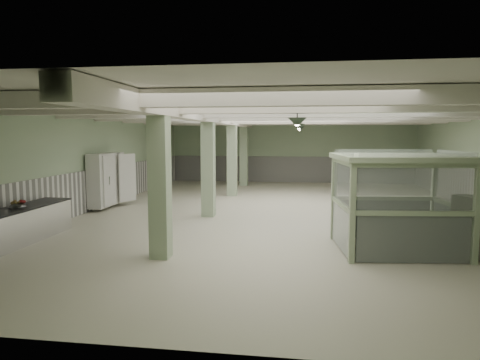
# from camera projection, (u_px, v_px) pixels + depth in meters

# --- Properties ---
(floor) EXTENTS (20.00, 20.00, 0.00)m
(floor) POSITION_uv_depth(u_px,v_px,m) (283.00, 213.00, 15.22)
(floor) COLOR beige
(floor) RESTS_ON ground
(ceiling) EXTENTS (14.00, 20.00, 0.02)m
(ceiling) POSITION_uv_depth(u_px,v_px,m) (284.00, 111.00, 14.84)
(ceiling) COLOR white
(ceiling) RESTS_ON wall_back
(wall_back) EXTENTS (14.00, 0.02, 3.60)m
(wall_back) POSITION_uv_depth(u_px,v_px,m) (291.00, 151.00, 24.87)
(wall_back) COLOR #A8BF99
(wall_back) RESTS_ON floor
(wall_front) EXTENTS (14.00, 0.02, 3.60)m
(wall_front) POSITION_uv_depth(u_px,v_px,m) (250.00, 215.00, 5.19)
(wall_front) COLOR #A8BF99
(wall_front) RESTS_ON floor
(wall_left) EXTENTS (0.02, 20.00, 3.60)m
(wall_left) POSITION_uv_depth(u_px,v_px,m) (97.00, 161.00, 16.02)
(wall_left) COLOR #A8BF99
(wall_left) RESTS_ON floor
(wainscot_left) EXTENTS (0.05, 19.90, 1.50)m
(wainscot_left) POSITION_uv_depth(u_px,v_px,m) (98.00, 188.00, 16.13)
(wainscot_left) COLOR white
(wainscot_left) RESTS_ON floor
(wainscot_back) EXTENTS (13.90, 0.05, 1.50)m
(wainscot_back) POSITION_uv_depth(u_px,v_px,m) (291.00, 169.00, 24.96)
(wainscot_back) COLOR white
(wainscot_back) RESTS_ON floor
(girder) EXTENTS (0.45, 19.90, 0.40)m
(girder) POSITION_uv_depth(u_px,v_px,m) (214.00, 117.00, 15.22)
(girder) COLOR silver
(girder) RESTS_ON ceiling
(beam_a) EXTENTS (13.90, 0.35, 0.32)m
(beam_a) POSITION_uv_depth(u_px,v_px,m) (267.00, 97.00, 7.48)
(beam_a) COLOR silver
(beam_a) RESTS_ON ceiling
(beam_b) EXTENTS (13.90, 0.35, 0.32)m
(beam_b) POSITION_uv_depth(u_px,v_px,m) (276.00, 106.00, 9.94)
(beam_b) COLOR silver
(beam_b) RESTS_ON ceiling
(beam_c) EXTENTS (13.90, 0.35, 0.32)m
(beam_c) POSITION_uv_depth(u_px,v_px,m) (281.00, 112.00, 12.40)
(beam_c) COLOR silver
(beam_c) RESTS_ON ceiling
(beam_d) EXTENTS (13.90, 0.35, 0.32)m
(beam_d) POSITION_uv_depth(u_px,v_px,m) (284.00, 116.00, 14.86)
(beam_d) COLOR silver
(beam_d) RESTS_ON ceiling
(beam_e) EXTENTS (13.90, 0.35, 0.32)m
(beam_e) POSITION_uv_depth(u_px,v_px,m) (287.00, 119.00, 17.32)
(beam_e) COLOR silver
(beam_e) RESTS_ON ceiling
(beam_f) EXTENTS (13.90, 0.35, 0.32)m
(beam_f) POSITION_uv_depth(u_px,v_px,m) (289.00, 121.00, 19.78)
(beam_f) COLOR silver
(beam_f) RESTS_ON ceiling
(beam_g) EXTENTS (13.90, 0.35, 0.32)m
(beam_g) POSITION_uv_depth(u_px,v_px,m) (290.00, 122.00, 22.24)
(beam_g) COLOR silver
(beam_g) RESTS_ON ceiling
(column_a) EXTENTS (0.42, 0.42, 3.60)m
(column_a) POSITION_uv_depth(u_px,v_px,m) (160.00, 178.00, 9.48)
(column_a) COLOR #A2B995
(column_a) RESTS_ON floor
(column_b) EXTENTS (0.42, 0.42, 3.60)m
(column_b) POSITION_uv_depth(u_px,v_px,m) (208.00, 164.00, 14.40)
(column_b) COLOR #A2B995
(column_b) RESTS_ON floor
(column_c) EXTENTS (0.42, 0.42, 3.60)m
(column_c) POSITION_uv_depth(u_px,v_px,m) (232.00, 156.00, 19.32)
(column_c) COLOR #A2B995
(column_c) RESTS_ON floor
(column_d) EXTENTS (0.42, 0.42, 3.60)m
(column_d) POSITION_uv_depth(u_px,v_px,m) (244.00, 153.00, 23.26)
(column_d) COLOR #A2B995
(column_d) RESTS_ON floor
(pendant_front) EXTENTS (0.44, 0.44, 0.22)m
(pendant_front) POSITION_uv_depth(u_px,v_px,m) (297.00, 122.00, 9.91)
(pendant_front) COLOR #2A382A
(pendant_front) RESTS_ON ceiling
(pendant_mid) EXTENTS (0.44, 0.44, 0.22)m
(pendant_mid) POSITION_uv_depth(u_px,v_px,m) (299.00, 127.00, 15.32)
(pendant_mid) COLOR #2A382A
(pendant_mid) RESTS_ON ceiling
(pendant_back) EXTENTS (0.44, 0.44, 0.22)m
(pendant_back) POSITION_uv_depth(u_px,v_px,m) (299.00, 129.00, 20.24)
(pendant_back) COLOR #2A382A
(pendant_back) RESTS_ON ceiling
(prep_counter) EXTENTS (0.88, 5.01, 0.91)m
(prep_counter) POSITION_uv_depth(u_px,v_px,m) (0.00, 231.00, 10.26)
(prep_counter) COLOR silver
(prep_counter) RESTS_ON floor
(veg_colander) EXTENTS (0.52, 0.52, 0.19)m
(veg_colander) POSITION_uv_depth(u_px,v_px,m) (17.00, 204.00, 10.91)
(veg_colander) COLOR #47464C
(veg_colander) RESTS_ON prep_counter
(walkin_cooler) EXTENTS (0.89, 2.13, 1.95)m
(walkin_cooler) POSITION_uv_depth(u_px,v_px,m) (107.00, 182.00, 16.11)
(walkin_cooler) COLOR silver
(walkin_cooler) RESTS_ON floor
(guard_booth) EXTENTS (3.10, 2.72, 2.39)m
(guard_booth) POSITION_uv_depth(u_px,v_px,m) (398.00, 184.00, 10.12)
(guard_booth) COLOR #A9BF98
(guard_booth) RESTS_ON floor
(filing_cabinet) EXTENTS (0.67, 0.78, 1.42)m
(filing_cabinet) POSITION_uv_depth(u_px,v_px,m) (469.00, 227.00, 9.55)
(filing_cabinet) COLOR #5D5F4F
(filing_cabinet) RESTS_ON floor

